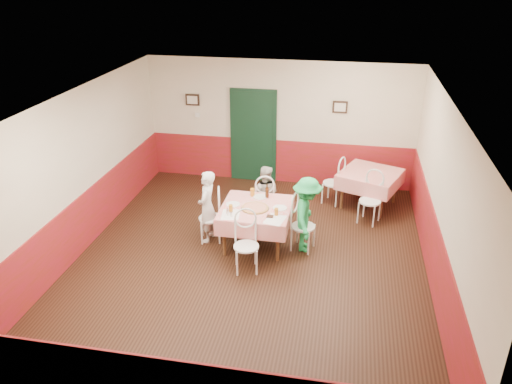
% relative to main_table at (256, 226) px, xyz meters
% --- Properties ---
extents(floor, '(7.00, 7.00, 0.00)m').
position_rel_main_table_xyz_m(floor, '(-0.01, -0.56, -0.38)').
color(floor, black).
rests_on(floor, ground).
extents(ceiling, '(7.00, 7.00, 0.00)m').
position_rel_main_table_xyz_m(ceiling, '(-0.01, -0.56, 2.42)').
color(ceiling, white).
rests_on(ceiling, back_wall).
extents(back_wall, '(6.00, 0.10, 2.80)m').
position_rel_main_table_xyz_m(back_wall, '(-0.01, 2.94, 1.02)').
color(back_wall, beige).
rests_on(back_wall, ground).
extents(front_wall, '(6.00, 0.10, 2.80)m').
position_rel_main_table_xyz_m(front_wall, '(-0.01, -4.06, 1.02)').
color(front_wall, beige).
rests_on(front_wall, ground).
extents(left_wall, '(0.10, 7.00, 2.80)m').
position_rel_main_table_xyz_m(left_wall, '(-3.01, -0.56, 1.02)').
color(left_wall, beige).
rests_on(left_wall, ground).
extents(right_wall, '(0.10, 7.00, 2.80)m').
position_rel_main_table_xyz_m(right_wall, '(2.99, -0.56, 1.02)').
color(right_wall, beige).
rests_on(right_wall, ground).
extents(wainscot_back, '(6.00, 0.03, 1.00)m').
position_rel_main_table_xyz_m(wainscot_back, '(-0.01, 2.92, 0.12)').
color(wainscot_back, maroon).
rests_on(wainscot_back, ground).
extents(wainscot_left, '(0.03, 7.00, 1.00)m').
position_rel_main_table_xyz_m(wainscot_left, '(-2.99, -0.56, 0.12)').
color(wainscot_left, maroon).
rests_on(wainscot_left, ground).
extents(wainscot_right, '(0.03, 7.00, 1.00)m').
position_rel_main_table_xyz_m(wainscot_right, '(2.98, -0.56, 0.12)').
color(wainscot_right, maroon).
rests_on(wainscot_right, ground).
extents(door, '(0.96, 0.06, 2.10)m').
position_rel_main_table_xyz_m(door, '(-0.61, 2.89, 0.68)').
color(door, black).
rests_on(door, ground).
extents(picture_left, '(0.32, 0.03, 0.26)m').
position_rel_main_table_xyz_m(picture_left, '(-2.01, 2.89, 1.48)').
color(picture_left, black).
rests_on(picture_left, back_wall).
extents(picture_right, '(0.32, 0.03, 0.26)m').
position_rel_main_table_xyz_m(picture_right, '(1.29, 2.89, 1.48)').
color(picture_right, black).
rests_on(picture_right, back_wall).
extents(thermostat, '(0.10, 0.03, 0.10)m').
position_rel_main_table_xyz_m(thermostat, '(-1.91, 2.89, 1.12)').
color(thermostat, white).
rests_on(thermostat, back_wall).
extents(main_table, '(1.22, 1.22, 0.77)m').
position_rel_main_table_xyz_m(main_table, '(0.00, 0.00, 0.00)').
color(main_table, red).
rests_on(main_table, ground).
extents(second_table, '(1.45, 1.45, 0.77)m').
position_rel_main_table_xyz_m(second_table, '(2.03, 1.99, 0.00)').
color(second_table, red).
rests_on(second_table, ground).
extents(chair_left, '(0.51, 0.51, 0.90)m').
position_rel_main_table_xyz_m(chair_left, '(-0.85, 0.00, 0.08)').
color(chair_left, white).
rests_on(chair_left, ground).
extents(chair_right, '(0.50, 0.50, 0.90)m').
position_rel_main_table_xyz_m(chair_right, '(0.85, -0.00, 0.08)').
color(chair_right, white).
rests_on(chair_right, ground).
extents(chair_far, '(0.50, 0.50, 0.90)m').
position_rel_main_table_xyz_m(chair_far, '(0.00, 0.85, 0.08)').
color(chair_far, white).
rests_on(chair_far, ground).
extents(chair_near, '(0.51, 0.51, 0.90)m').
position_rel_main_table_xyz_m(chair_near, '(-0.00, -0.85, 0.08)').
color(chair_near, white).
rests_on(chair_near, ground).
extents(chair_second_a, '(0.54, 0.54, 0.90)m').
position_rel_main_table_xyz_m(chair_second_a, '(1.28, 1.99, 0.08)').
color(chair_second_a, white).
rests_on(chair_second_a, ground).
extents(chair_second_b, '(0.54, 0.54, 0.90)m').
position_rel_main_table_xyz_m(chair_second_b, '(2.03, 1.24, 0.08)').
color(chair_second_b, white).
rests_on(chair_second_b, ground).
extents(pizza, '(0.47, 0.47, 0.03)m').
position_rel_main_table_xyz_m(pizza, '(-0.00, -0.07, 0.40)').
color(pizza, '#B74723').
rests_on(pizza, main_table).
extents(plate_left, '(0.25, 0.25, 0.01)m').
position_rel_main_table_xyz_m(plate_left, '(-0.42, 0.01, 0.39)').
color(plate_left, white).
rests_on(plate_left, main_table).
extents(plate_right, '(0.25, 0.25, 0.01)m').
position_rel_main_table_xyz_m(plate_right, '(0.42, 0.02, 0.39)').
color(plate_right, white).
rests_on(plate_right, main_table).
extents(plate_far, '(0.25, 0.25, 0.01)m').
position_rel_main_table_xyz_m(plate_far, '(0.00, 0.40, 0.39)').
color(plate_far, white).
rests_on(plate_far, main_table).
extents(glass_a, '(0.07, 0.07, 0.13)m').
position_rel_main_table_xyz_m(glass_a, '(-0.39, -0.26, 0.45)').
color(glass_a, '#BF7219').
rests_on(glass_a, main_table).
extents(glass_b, '(0.07, 0.07, 0.13)m').
position_rel_main_table_xyz_m(glass_b, '(0.40, -0.24, 0.45)').
color(glass_b, '#BF7219').
rests_on(glass_b, main_table).
extents(glass_c, '(0.08, 0.08, 0.15)m').
position_rel_main_table_xyz_m(glass_c, '(-0.15, 0.43, 0.46)').
color(glass_c, '#BF7219').
rests_on(glass_c, main_table).
extents(beer_bottle, '(0.06, 0.06, 0.24)m').
position_rel_main_table_xyz_m(beer_bottle, '(0.13, 0.41, 0.50)').
color(beer_bottle, '#381C0A').
rests_on(beer_bottle, main_table).
extents(shaker_a, '(0.04, 0.04, 0.09)m').
position_rel_main_table_xyz_m(shaker_a, '(-0.41, -0.41, 0.43)').
color(shaker_a, silver).
rests_on(shaker_a, main_table).
extents(shaker_b, '(0.04, 0.04, 0.09)m').
position_rel_main_table_xyz_m(shaker_b, '(-0.34, -0.45, 0.43)').
color(shaker_b, silver).
rests_on(shaker_b, main_table).
extents(shaker_c, '(0.04, 0.04, 0.09)m').
position_rel_main_table_xyz_m(shaker_c, '(-0.43, -0.34, 0.43)').
color(shaker_c, '#B23319').
rests_on(shaker_c, main_table).
extents(menu_left, '(0.35, 0.44, 0.00)m').
position_rel_main_table_xyz_m(menu_left, '(-0.38, -0.37, 0.39)').
color(menu_left, white).
rests_on(menu_left, main_table).
extents(menu_right, '(0.38, 0.45, 0.00)m').
position_rel_main_table_xyz_m(menu_right, '(0.40, -0.41, 0.39)').
color(menu_right, white).
rests_on(menu_right, main_table).
extents(wallet, '(0.11, 0.09, 0.02)m').
position_rel_main_table_xyz_m(wallet, '(0.30, -0.33, 0.40)').
color(wallet, black).
rests_on(wallet, main_table).
extents(diner_left, '(0.35, 0.51, 1.36)m').
position_rel_main_table_xyz_m(diner_left, '(-0.90, 0.00, 0.30)').
color(diner_left, gray).
rests_on(diner_left, ground).
extents(diner_far, '(0.58, 0.45, 1.17)m').
position_rel_main_table_xyz_m(diner_far, '(0.00, 0.90, 0.21)').
color(diner_far, gray).
rests_on(diner_far, ground).
extents(diner_right, '(0.55, 0.91, 1.38)m').
position_rel_main_table_xyz_m(diner_right, '(0.90, -0.00, 0.32)').
color(diner_right, gray).
rests_on(diner_right, ground).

